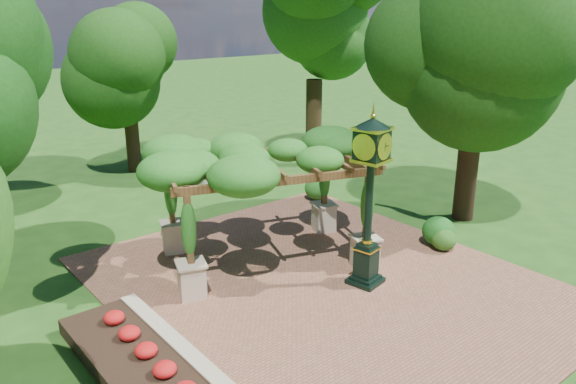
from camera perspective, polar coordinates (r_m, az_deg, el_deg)
ground at (r=14.55m, az=6.33°, el=-10.70°), size 120.00×120.00×0.00m
brick_plaza at (r=15.17m, az=3.62°, el=-9.25°), size 10.00×12.00×0.04m
border_wall at (r=12.44m, az=-11.11°, el=-15.43°), size 0.35×5.00×0.40m
flower_bed at (r=12.14m, az=-15.00°, el=-16.78°), size 1.50×5.00×0.36m
pedestal_clock at (r=14.25m, az=8.32°, el=0.50°), size 1.05×1.05×4.54m
pergola at (r=15.47m, az=-2.33°, el=2.91°), size 6.49×5.17×3.56m
sundial at (r=22.62m, az=-8.61°, el=1.33°), size 0.74×0.74×1.09m
shrub_front at (r=17.54m, az=15.54°, el=-4.67°), size 0.80×0.80×0.66m
shrub_mid at (r=17.83m, az=15.03°, el=-3.84°), size 1.07×1.07×0.90m
shrub_back at (r=21.27m, az=2.97°, el=0.36°), size 1.12×1.12×0.85m
tree_north at (r=25.27m, az=-16.12°, el=12.03°), size 3.94×3.94×6.61m
tree_east_far at (r=25.23m, az=2.80°, el=18.15°), size 4.30×4.30×10.11m
tree_east_near at (r=19.29m, az=19.05°, el=14.95°), size 5.06×5.06×9.02m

